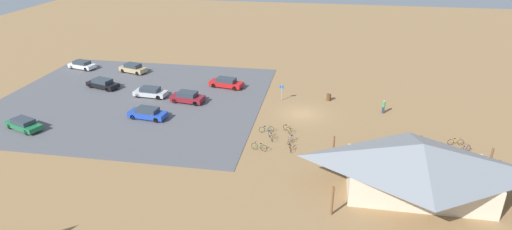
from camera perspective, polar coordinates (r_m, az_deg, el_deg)
ground at (r=53.56m, az=6.14°, el=0.12°), size 160.00×160.00×0.00m
parking_lot_asphalt at (r=60.07m, az=-16.04°, el=2.04°), size 34.80×31.36×0.05m
bike_pavilion at (r=39.54m, az=20.86°, el=-6.19°), size 14.93×9.31×4.80m
trash_bin at (r=58.01m, az=9.59°, el=2.33°), size 0.60×0.60×0.90m
lot_sign at (r=57.00m, az=3.42°, el=3.27°), size 0.56×0.08×2.20m
bicycle_orange_trailside at (r=45.00m, az=4.55°, el=-4.25°), size 0.50×1.58×0.79m
bicycle_red_near_sign at (r=49.34m, az=20.91°, el=-3.20°), size 0.48×1.73×0.76m
bicycle_white_lone_west at (r=46.45m, az=4.59°, el=-3.26°), size 0.56×1.61×0.83m
bicycle_blue_yard_front at (r=48.73m, az=23.41°, el=-3.98°), size 1.03×1.40×0.75m
bicycle_black_yard_right at (r=48.31m, az=19.20°, el=-3.48°), size 1.38×1.10×0.82m
bicycle_purple_yard_left at (r=49.21m, az=25.88°, el=-4.14°), size 1.40×1.06×0.86m
bicycle_silver_front_row at (r=47.08m, az=1.96°, el=-2.76°), size 0.76×1.70×0.87m
bicycle_green_edge_south at (r=44.79m, az=0.42°, el=-4.24°), size 1.75×0.57×0.92m
bicycle_teal_back_row at (r=48.54m, az=1.39°, el=-1.91°), size 1.68×0.58×0.84m
bicycle_yellow_edge_north at (r=48.68m, az=4.15°, el=-1.87°), size 1.07×1.38×0.85m
bicycle_orange_lone_east at (r=50.49m, az=24.91°, el=-3.27°), size 1.73×0.48×0.78m
car_white_aisle_side at (r=75.22m, az=-22.01°, el=6.18°), size 4.63×2.80×1.29m
car_tan_far_end at (r=70.58m, az=-15.96°, el=5.97°), size 4.60×2.85×1.45m
car_red_back_corner at (r=61.81m, az=-3.96°, el=4.28°), size 5.01×2.62×1.38m
car_blue_inner_stall at (r=53.34m, az=-14.15°, el=0.24°), size 4.76×2.34×1.35m
car_silver_near_entry at (r=60.00m, az=-13.79°, el=2.97°), size 4.54×2.10×1.32m
car_maroon_front_row at (r=57.14m, az=-9.04°, el=2.36°), size 4.52×2.45×1.45m
car_black_second_row at (r=65.16m, az=-19.62°, el=3.95°), size 5.03×3.12×1.36m
car_green_end_stall at (r=55.67m, az=-28.37°, el=-1.07°), size 4.89×3.21×1.30m
visitor_at_bikes at (r=55.51m, az=16.53°, el=1.09°), size 0.36×0.36×1.68m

